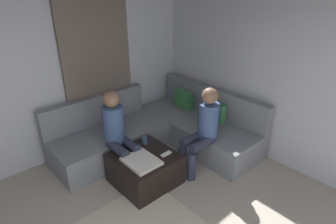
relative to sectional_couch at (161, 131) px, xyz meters
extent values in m
cube|color=#726659|center=(-0.76, -0.58, 0.97)|extent=(0.06, 1.10, 2.50)
cube|color=gray|center=(0.30, 0.53, -0.07)|extent=(2.10, 0.85, 0.42)
cube|color=gray|center=(0.30, 0.88, 0.36)|extent=(2.10, 0.14, 0.45)
cube|color=gray|center=(-0.32, -0.75, -0.07)|extent=(0.85, 1.70, 0.42)
cube|color=gray|center=(-0.68, -0.75, 0.36)|extent=(0.14, 1.70, 0.45)
cube|color=#3F8C4C|center=(-0.20, 0.70, 0.26)|extent=(0.36, 0.12, 0.36)
cube|color=#3F8C4C|center=(0.50, 0.70, 0.26)|extent=(0.36, 0.12, 0.36)
cube|color=black|center=(0.54, -0.74, -0.07)|extent=(0.76, 0.76, 0.42)
cube|color=white|center=(0.64, -0.86, 0.16)|extent=(0.44, 0.36, 0.04)
cylinder|color=#334C72|center=(0.32, -0.56, 0.19)|extent=(0.08, 0.08, 0.10)
cube|color=white|center=(0.72, -0.52, 0.15)|extent=(0.05, 0.15, 0.02)
cylinder|color=#2D3347|center=(0.92, -0.25, -0.07)|extent=(0.12, 0.12, 0.42)
cylinder|color=#2D3347|center=(0.74, -0.25, -0.07)|extent=(0.12, 0.12, 0.42)
cylinder|color=#2D3347|center=(0.92, -0.05, 0.20)|extent=(0.12, 0.40, 0.12)
cylinder|color=#2D3347|center=(0.74, -0.05, 0.20)|extent=(0.12, 0.40, 0.12)
cylinder|color=#3F598C|center=(0.83, 0.15, 0.45)|extent=(0.28, 0.28, 0.50)
sphere|color=#8C664C|center=(0.83, 0.15, 0.81)|extent=(0.22, 0.22, 0.22)
cylinder|color=#2D3347|center=(0.45, -0.78, -0.07)|extent=(0.12, 0.12, 0.42)
cylinder|color=#2D3347|center=(0.45, -0.96, -0.07)|extent=(0.12, 0.12, 0.42)
cylinder|color=#2D3347|center=(0.25, -0.78, 0.20)|extent=(0.40, 0.12, 0.12)
cylinder|color=#2D3347|center=(0.25, -0.96, 0.20)|extent=(0.40, 0.12, 0.12)
cylinder|color=#3F598C|center=(0.05, -0.87, 0.45)|extent=(0.28, 0.28, 0.50)
sphere|color=#8C664C|center=(0.05, -0.87, 0.81)|extent=(0.22, 0.22, 0.22)
camera|label=1|loc=(2.95, -2.50, 2.18)|focal=29.48mm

